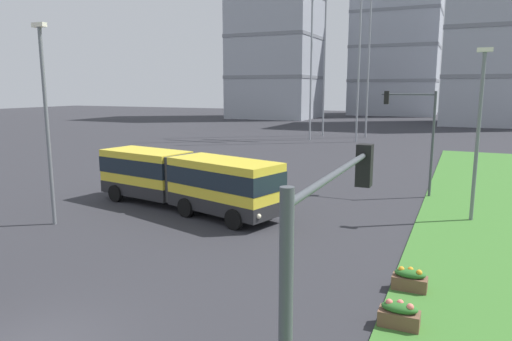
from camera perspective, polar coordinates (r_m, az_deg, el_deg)
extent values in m
cube|color=yellow|center=(23.62, -3.90, -1.76)|extent=(6.46, 4.05, 2.55)
cube|color=#262628|center=(23.83, -3.87, -3.94)|extent=(6.48, 4.07, 0.70)
cube|color=#19232D|center=(23.54, -3.91, -0.75)|extent=(6.50, 4.10, 0.90)
cube|color=yellow|center=(27.93, -13.38, -0.17)|extent=(5.55, 3.35, 2.55)
cube|color=#262628|center=(28.10, -13.31, -2.02)|extent=(5.57, 3.37, 0.70)
cube|color=#19232D|center=(27.86, -13.42, 0.69)|extent=(5.60, 3.39, 0.90)
cylinder|color=#383838|center=(25.76, -8.70, -0.86)|extent=(2.40, 2.40, 2.45)
cylinder|color=black|center=(23.66, 1.40, -4.77)|extent=(1.04, 0.54, 1.00)
cylinder|color=black|center=(21.83, -2.74, -6.05)|extent=(1.04, 0.54, 1.00)
cylinder|color=black|center=(25.85, -4.49, -3.51)|extent=(1.04, 0.54, 1.00)
cylinder|color=black|center=(24.20, -8.66, -4.55)|extent=(1.04, 0.54, 1.00)
cylinder|color=black|center=(29.93, -13.22, -1.88)|extent=(1.03, 0.45, 1.00)
cylinder|color=black|center=(28.34, -16.93, -2.71)|extent=(1.03, 0.45, 1.00)
sphere|color=#F9EFC6|center=(22.59, 3.27, -4.71)|extent=(0.24, 0.24, 0.24)
sphere|color=#F9EFC6|center=(21.23, 0.33, -5.67)|extent=(0.24, 0.24, 0.24)
cube|color=#B7BABF|center=(33.52, -3.73, -0.22)|extent=(4.59, 2.34, 0.80)
cube|color=black|center=(33.49, -3.95, 0.98)|extent=(2.57, 1.97, 0.60)
cylinder|color=black|center=(33.48, -0.74, -0.67)|extent=(0.66, 0.30, 0.64)
cylinder|color=black|center=(32.00, -2.45, -1.18)|extent=(0.66, 0.30, 0.64)
cylinder|color=black|center=(35.15, -4.88, -0.19)|extent=(0.66, 0.30, 0.64)
cylinder|color=black|center=(33.74, -6.69, -0.65)|extent=(0.66, 0.30, 0.64)
cube|color=brown|center=(13.97, 17.22, -17.04)|extent=(1.10, 0.56, 0.44)
ellipsoid|color=#2D6B28|center=(13.83, 17.29, -15.85)|extent=(0.99, 0.50, 0.28)
sphere|color=#EF7566|center=(13.81, 16.12, -15.36)|extent=(0.20, 0.20, 0.20)
sphere|color=#EF7566|center=(13.86, 17.36, -15.34)|extent=(0.20, 0.20, 0.20)
sphere|color=#EF7566|center=(13.71, 18.48, -15.70)|extent=(0.20, 0.20, 0.20)
cube|color=brown|center=(16.33, 18.41, -13.01)|extent=(1.10, 0.56, 0.44)
ellipsoid|color=#2D6B28|center=(16.21, 18.47, -11.97)|extent=(0.99, 0.50, 0.28)
sphere|color=orange|center=(16.19, 17.49, -11.55)|extent=(0.20, 0.20, 0.20)
sphere|color=orange|center=(16.24, 18.52, -11.54)|extent=(0.20, 0.20, 0.20)
sphere|color=orange|center=(16.09, 19.48, -11.81)|extent=(0.20, 0.20, 0.20)
cylinder|color=#474C51|center=(29.73, 20.93, 2.93)|extent=(0.16, 0.16, 6.41)
cylinder|color=#474C51|center=(29.67, 18.26, 8.91)|extent=(3.12, 0.10, 0.10)
cube|color=black|center=(29.84, 15.81, 8.65)|extent=(0.28, 0.28, 0.80)
sphere|color=red|center=(29.83, 15.83, 9.13)|extent=(0.16, 0.16, 0.16)
sphere|color=yellow|center=(29.84, 15.81, 8.63)|extent=(0.16, 0.16, 0.16)
sphere|color=green|center=(29.84, 15.79, 8.13)|extent=(0.16, 0.16, 0.16)
cylinder|color=#474C51|center=(7.04, 10.21, -0.12)|extent=(0.10, 4.46, 0.10)
cube|color=black|center=(8.93, 13.21, 0.62)|extent=(0.28, 0.28, 0.80)
sphere|color=red|center=(8.89, 13.28, 2.21)|extent=(0.16, 0.16, 0.16)
sphere|color=yellow|center=(8.93, 13.21, 0.56)|extent=(0.16, 0.16, 0.16)
sphere|color=green|center=(8.98, 13.14, -1.08)|extent=(0.16, 0.16, 0.16)
cylinder|color=slate|center=(24.09, -24.34, 4.66)|extent=(0.18, 0.18, 9.32)
cube|color=white|center=(24.18, -25.19, 15.95)|extent=(0.70, 0.28, 0.20)
cylinder|color=slate|center=(24.94, 25.66, 3.49)|extent=(0.18, 0.18, 8.26)
cube|color=white|center=(24.88, 26.42, 13.20)|extent=(0.70, 0.28, 0.20)
cube|color=#9EA3AD|center=(106.98, 2.46, 18.17)|extent=(17.92, 16.12, 43.26)
cube|color=gray|center=(105.94, 2.41, 11.39)|extent=(18.12, 16.32, 0.70)
cube|color=gray|center=(106.49, 2.45, 16.05)|extent=(18.12, 16.32, 0.70)
cube|color=#9EA3AD|center=(123.23, 16.93, 16.05)|extent=(20.38, 14.23, 40.55)
cube|color=gray|center=(122.48, 16.64, 10.55)|extent=(20.58, 14.43, 0.70)
cube|color=gray|center=(122.87, 16.84, 14.33)|extent=(20.58, 14.43, 0.70)
cube|color=gray|center=(123.80, 17.04, 18.07)|extent=(20.58, 14.43, 0.70)
cube|color=#9EA3AD|center=(96.63, 28.71, 17.25)|extent=(19.89, 17.14, 41.21)
cube|color=gray|center=(95.63, 28.09, 10.13)|extent=(20.09, 17.34, 0.70)
cube|color=gray|center=(96.16, 28.51, 15.03)|extent=(20.09, 17.34, 0.70)
cylinder|color=gray|center=(64.79, 13.89, 16.77)|extent=(0.24, 0.24, 28.86)
cylinder|color=gray|center=(66.18, 8.55, 16.80)|extent=(0.24, 0.24, 28.86)
cylinder|color=gray|center=(58.96, 12.77, 17.51)|extent=(0.24, 0.24, 28.86)
cylinder|color=gray|center=(60.48, 6.92, 17.48)|extent=(0.24, 0.24, 28.86)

